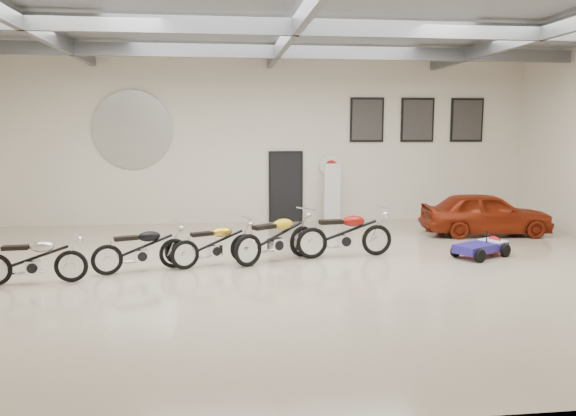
{
  "coord_description": "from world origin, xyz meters",
  "views": [
    {
      "loc": [
        -1.46,
        -10.96,
        2.84
      ],
      "look_at": [
        0.0,
        1.2,
        1.1
      ],
      "focal_mm": 35.0,
      "sensor_mm": 36.0,
      "label": 1
    }
  ],
  "objects": [
    {
      "name": "floor",
      "position": [
        0.0,
        0.0,
        0.0
      ],
      "size": [
        16.0,
        12.0,
        0.01
      ],
      "primitive_type": "cube",
      "color": "#C1AB93",
      "rests_on": "ground"
    },
    {
      "name": "ceiling",
      "position": [
        0.0,
        0.0,
        5.0
      ],
      "size": [
        16.0,
        12.0,
        0.01
      ],
      "primitive_type": "cube",
      "color": "gray",
      "rests_on": "back_wall"
    },
    {
      "name": "back_wall",
      "position": [
        0.0,
        6.0,
        2.5
      ],
      "size": [
        16.0,
        0.02,
        5.0
      ],
      "primitive_type": "cube",
      "color": "silver",
      "rests_on": "floor"
    },
    {
      "name": "ceiling_beams",
      "position": [
        0.0,
        0.0,
        4.75
      ],
      "size": [
        15.8,
        11.8,
        0.32
      ],
      "primitive_type": null,
      "color": "#5B5D63",
      "rests_on": "ceiling"
    },
    {
      "name": "door",
      "position": [
        0.5,
        5.95,
        1.05
      ],
      "size": [
        0.92,
        0.08,
        2.1
      ],
      "primitive_type": "cube",
      "color": "black",
      "rests_on": "back_wall"
    },
    {
      "name": "logo_plaque",
      "position": [
        -4.0,
        5.95,
        2.8
      ],
      "size": [
        2.3,
        0.06,
        1.16
      ],
      "primitive_type": null,
      "color": "silver",
      "rests_on": "back_wall"
    },
    {
      "name": "poster_left",
      "position": [
        3.0,
        5.96,
        3.1
      ],
      "size": [
        1.05,
        0.08,
        1.35
      ],
      "primitive_type": null,
      "color": "black",
      "rests_on": "back_wall"
    },
    {
      "name": "poster_mid",
      "position": [
        4.6,
        5.96,
        3.1
      ],
      "size": [
        1.05,
        0.08,
        1.35
      ],
      "primitive_type": null,
      "color": "black",
      "rests_on": "back_wall"
    },
    {
      "name": "poster_right",
      "position": [
        6.2,
        5.96,
        3.1
      ],
      "size": [
        1.05,
        0.08,
        1.35
      ],
      "primitive_type": null,
      "color": "black",
      "rests_on": "back_wall"
    },
    {
      "name": "oil_sign",
      "position": [
        1.9,
        5.95,
        1.7
      ],
      "size": [
        0.72,
        0.1,
        0.72
      ],
      "primitive_type": null,
      "color": "white",
      "rests_on": "back_wall"
    },
    {
      "name": "banner_stand",
      "position": [
        1.85,
        5.5,
        0.91
      ],
      "size": [
        0.52,
        0.25,
        1.83
      ],
      "primitive_type": null,
      "rotation": [
        0.0,
        0.0,
        0.11
      ],
      "color": "white",
      "rests_on": "floor"
    },
    {
      "name": "motorcycle_silver",
      "position": [
        -4.9,
        -0.46,
        0.49
      ],
      "size": [
        1.92,
        0.75,
        0.97
      ],
      "primitive_type": null,
      "rotation": [
        0.0,
        0.0,
        0.09
      ],
      "color": "silver",
      "rests_on": "floor"
    },
    {
      "name": "motorcycle_black",
      "position": [
        -3.06,
        0.25,
        0.49
      ],
      "size": [
        1.97,
        1.19,
        0.98
      ],
      "primitive_type": null,
      "rotation": [
        0.0,
        0.0,
        0.35
      ],
      "color": "silver",
      "rests_on": "floor"
    },
    {
      "name": "motorcycle_gold",
      "position": [
        -1.61,
        0.57,
        0.49
      ],
      "size": [
        1.95,
        1.27,
        0.97
      ],
      "primitive_type": null,
      "rotation": [
        0.0,
        0.0,
        0.4
      ],
      "color": "silver",
      "rests_on": "floor"
    },
    {
      "name": "motorcycle_yellow",
      "position": [
        -0.31,
        0.8,
        0.55
      ],
      "size": [
        2.14,
        1.7,
        1.1
      ],
      "primitive_type": null,
      "rotation": [
        0.0,
        0.0,
        0.57
      ],
      "color": "silver",
      "rests_on": "floor"
    },
    {
      "name": "motorcycle_red",
      "position": [
        1.25,
        1.02,
        0.56
      ],
      "size": [
        2.22,
        0.89,
        1.12
      ],
      "primitive_type": null,
      "rotation": [
        0.0,
        0.0,
        0.11
      ],
      "color": "silver",
      "rests_on": "floor"
    },
    {
      "name": "go_kart",
      "position": [
        4.38,
        0.73,
        0.29
      ],
      "size": [
        1.76,
        1.4,
        0.58
      ],
      "primitive_type": null,
      "rotation": [
        0.0,
        0.0,
        0.49
      ],
      "color": "navy",
      "rests_on": "floor"
    },
    {
      "name": "vintage_car",
      "position": [
        5.59,
        3.18,
        0.58
      ],
      "size": [
        1.63,
        3.5,
        1.16
      ],
      "primitive_type": "imported",
      "rotation": [
        0.0,
        0.0,
        1.49
      ],
      "color": "maroon",
      "rests_on": "floor"
    }
  ]
}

